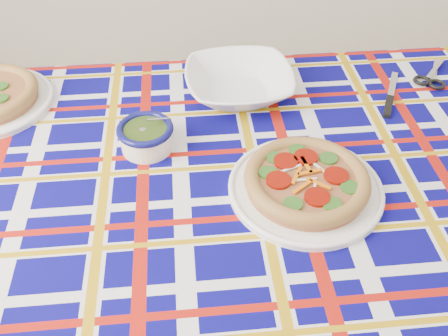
{
  "coord_description": "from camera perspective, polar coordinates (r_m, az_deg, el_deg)",
  "views": [
    {
      "loc": [
        -0.48,
        -0.51,
        1.56
      ],
      "look_at": [
        -0.38,
        0.31,
        0.82
      ],
      "focal_mm": 40.0,
      "sensor_mm": 36.0,
      "label": 1
    }
  ],
  "objects": [
    {
      "name": "main_focaccia_plate",
      "position": [
        1.07,
        9.43,
        -1.39
      ],
      "size": [
        0.4,
        0.4,
        0.07
      ],
      "primitive_type": null,
      "rotation": [
        0.0,
        0.0,
        -0.19
      ],
      "color": "#935834",
      "rests_on": "tablecloth"
    },
    {
      "name": "table_knife",
      "position": [
        1.47,
        18.71,
        8.92
      ],
      "size": [
        0.13,
        0.23,
        0.01
      ],
      "primitive_type": null,
      "rotation": [
        0.0,
        0.0,
        1.1
      ],
      "color": "silver",
      "rests_on": "tablecloth"
    },
    {
      "name": "dining_table",
      "position": [
        1.16,
        -0.51,
        -4.67
      ],
      "size": [
        1.72,
        1.1,
        0.79
      ],
      "rotation": [
        0.0,
        0.0,
        -0.03
      ],
      "color": "brown",
      "rests_on": "floor"
    },
    {
      "name": "kitchen_scissors",
      "position": [
        1.58,
        22.98,
        10.32
      ],
      "size": [
        0.19,
        0.21,
        0.02
      ],
      "primitive_type": null,
      "rotation": [
        0.0,
        0.0,
        0.94
      ],
      "color": "silver",
      "rests_on": "tablecloth"
    },
    {
      "name": "tablecloth",
      "position": [
        1.14,
        -0.52,
        -3.77
      ],
      "size": [
        1.76,
        1.14,
        0.11
      ],
      "primitive_type": null,
      "rotation": [
        0.0,
        0.0,
        -0.03
      ],
      "color": "#080563",
      "rests_on": "dining_table"
    },
    {
      "name": "pesto_bowl",
      "position": [
        1.18,
        -8.93,
        3.75
      ],
      "size": [
        0.15,
        0.15,
        0.08
      ],
      "primitive_type": null,
      "rotation": [
        0.0,
        0.0,
        -0.16
      ],
      "color": "#20330E",
      "rests_on": "tablecloth"
    },
    {
      "name": "serving_bowl",
      "position": [
        1.35,
        1.74,
        9.67
      ],
      "size": [
        0.29,
        0.29,
        0.07
      ],
      "primitive_type": "imported",
      "rotation": [
        0.0,
        0.0,
        0.01
      ],
      "color": "white",
      "rests_on": "tablecloth"
    }
  ]
}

